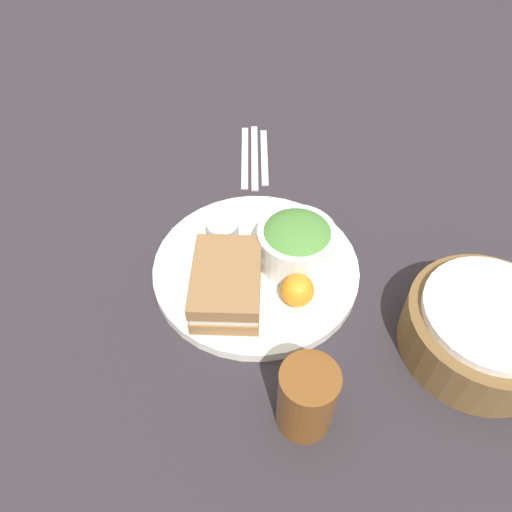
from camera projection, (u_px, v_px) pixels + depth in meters
ground_plane at (256, 272)px, 0.74m from camera, size 4.00×4.00×0.00m
plate at (256, 269)px, 0.74m from camera, size 0.30×0.30×0.02m
sandwich at (227, 283)px, 0.67m from camera, size 0.15×0.13×0.05m
salad_bowl at (296, 242)px, 0.71m from camera, size 0.11×0.11×0.07m
dressing_cup at (223, 231)px, 0.75m from camera, size 0.05×0.05×0.03m
orange_wedge at (298, 290)px, 0.67m from camera, size 0.05×0.05×0.05m
drink_glass at (307, 398)px, 0.56m from camera, size 0.07×0.07×0.10m
bread_basket at (483, 329)px, 0.63m from camera, size 0.20×0.20×0.08m
fork at (245, 156)px, 0.92m from camera, size 0.17×0.07×0.01m
knife at (255, 156)px, 0.92m from camera, size 0.18×0.07×0.01m
spoon at (264, 156)px, 0.92m from camera, size 0.16×0.06×0.01m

